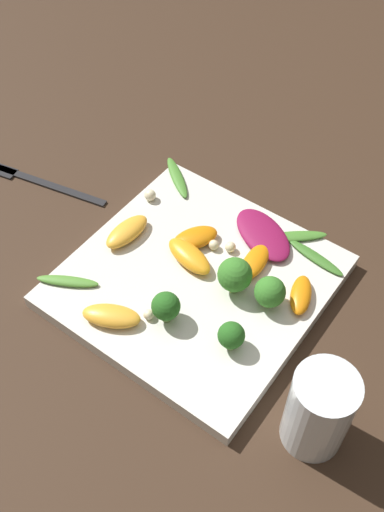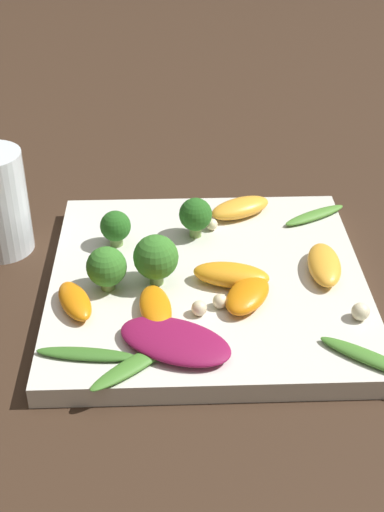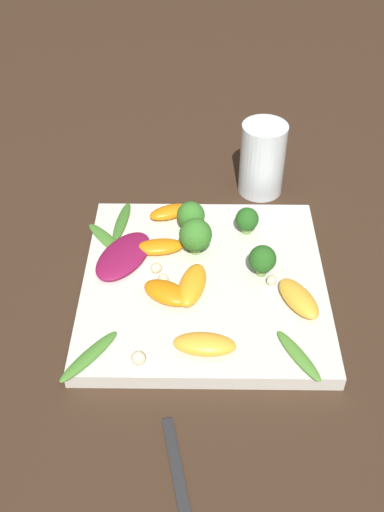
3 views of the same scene
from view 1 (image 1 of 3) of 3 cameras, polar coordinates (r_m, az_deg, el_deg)
The scene contains 23 objects.
ground_plane at distance 0.74m, azimuth 0.38°, elevation -2.85°, with size 2.40×2.40×0.00m, color #382619.
plate at distance 0.74m, azimuth 0.39°, elevation -2.40°, with size 0.29×0.29×0.02m.
drinking_glass at distance 0.61m, azimuth 11.98°, elevation -14.21°, with size 0.06×0.06×0.11m.
fork at distance 0.89m, azimuth -14.82°, elevation 7.09°, with size 0.19×0.05×0.01m.
radicchio_leaf_0 at distance 0.77m, azimuth 6.76°, elevation 2.06°, with size 0.11×0.09×0.01m.
orange_segment_0 at distance 0.77m, azimuth -6.13°, elevation 2.41°, with size 0.04×0.07×0.02m.
orange_segment_1 at distance 0.74m, azimuth 6.04°, elevation -0.51°, with size 0.04×0.07×0.02m.
orange_segment_2 at distance 0.73m, azimuth -0.26°, elevation -0.01°, with size 0.08×0.05×0.02m.
orange_segment_3 at distance 0.71m, azimuth 10.33°, elevation -3.66°, with size 0.04×0.06×0.02m.
orange_segment_4 at distance 0.76m, azimuth 0.32°, elevation 1.74°, with size 0.06×0.07×0.02m.
orange_segment_5 at distance 0.69m, azimuth -7.69°, elevation -5.68°, with size 0.07×0.06×0.02m.
broccoli_floret_0 at distance 0.66m, azimuth 3.76°, elevation -7.59°, with size 0.03×0.03×0.04m.
broccoli_floret_1 at distance 0.67m, azimuth -2.50°, elevation -4.84°, with size 0.03×0.03×0.04m.
broccoli_floret_2 at distance 0.70m, azimuth 4.10°, elevation -1.82°, with size 0.04×0.04×0.05m.
broccoli_floret_3 at distance 0.69m, azimuth 7.43°, elevation -3.44°, with size 0.04×0.04×0.04m.
arugula_sprig_0 at distance 0.76m, azimuth 11.68°, elevation -0.13°, with size 0.08×0.03×0.01m.
arugula_sprig_1 at distance 0.84m, azimuth -1.43°, elevation 7.52°, with size 0.08×0.06×0.01m.
arugula_sprig_2 at distance 0.73m, azimuth -11.77°, elevation -2.36°, with size 0.07×0.05×0.01m.
arugula_sprig_3 at distance 0.77m, azimuth 9.66°, elevation 1.85°, with size 0.08×0.07×0.01m.
macadamia_nut_0 at distance 0.81m, azimuth -4.02°, elevation 5.80°, with size 0.02×0.02×0.02m.
macadamia_nut_1 at distance 0.75m, azimuth 3.67°, elevation 0.86°, with size 0.01×0.01×0.01m.
macadamia_nut_2 at distance 0.75m, azimuth 2.09°, elevation 1.06°, with size 0.01×0.01×0.01m.
macadamia_nut_3 at distance 0.69m, azimuth -4.15°, elevation -5.59°, with size 0.01×0.01×0.01m.
Camera 1 is at (0.26, -0.36, 0.60)m, focal length 42.00 mm.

